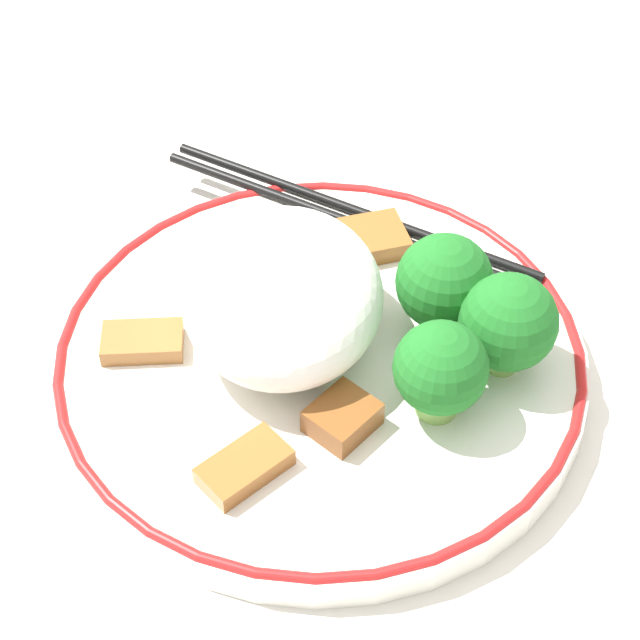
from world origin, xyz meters
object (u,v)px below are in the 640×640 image
(plate, at_px, (320,359))
(broccoli_back_right, at_px, (444,283))
(chopsticks, at_px, (347,214))
(broccoli_back_center, at_px, (508,323))
(broccoli_back_left, at_px, (441,370))

(plate, distance_m, broccoli_back_right, 0.07)
(broccoli_back_right, bearing_deg, chopsticks, -150.35)
(plate, distance_m, chopsticks, 0.10)
(broccoli_back_right, distance_m, chopsticks, 0.09)
(broccoli_back_center, xyz_separation_m, chopsticks, (-0.10, -0.07, -0.03))
(broccoli_back_center, relative_size, broccoli_back_right, 1.00)
(broccoli_back_right, relative_size, chopsticks, 0.26)
(broccoli_back_left, height_order, broccoli_back_center, broccoli_back_center)
(broccoli_back_right, bearing_deg, plate, -73.39)
(plate, height_order, broccoli_back_center, broccoli_back_center)
(chopsticks, bearing_deg, broccoli_back_right, 29.65)
(broccoli_back_center, distance_m, chopsticks, 0.13)
(broccoli_back_right, bearing_deg, broccoli_back_left, -5.42)
(plate, height_order, chopsticks, chopsticks)
(chopsticks, bearing_deg, broccoli_back_left, 16.88)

